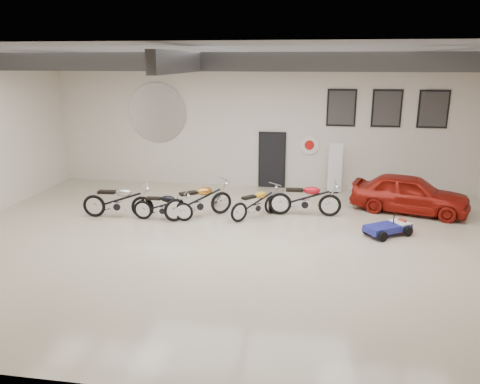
% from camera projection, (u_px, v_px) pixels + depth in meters
% --- Properties ---
extents(floor, '(16.00, 12.00, 0.01)m').
position_uv_depth(floor, '(233.00, 243.00, 12.67)').
color(floor, '#C0AE92').
rests_on(floor, ground).
extents(ceiling, '(16.00, 12.00, 0.01)m').
position_uv_depth(ceiling, '(232.00, 50.00, 11.31)').
color(ceiling, slate).
rests_on(ceiling, back_wall).
extents(back_wall, '(16.00, 0.02, 5.00)m').
position_uv_depth(back_wall, '(260.00, 122.00, 17.69)').
color(back_wall, beige).
rests_on(back_wall, floor).
extents(ceiling_beams, '(15.80, 11.80, 0.32)m').
position_uv_depth(ceiling_beams, '(232.00, 61.00, 11.38)').
color(ceiling_beams, slate).
rests_on(ceiling_beams, ceiling).
extents(door, '(0.92, 0.08, 2.10)m').
position_uv_depth(door, '(272.00, 161.00, 17.97)').
color(door, black).
rests_on(door, back_wall).
extents(logo_plaque, '(2.30, 0.06, 1.16)m').
position_uv_depth(logo_plaque, '(157.00, 113.00, 18.16)').
color(logo_plaque, silver).
rests_on(logo_plaque, back_wall).
extents(poster_left, '(1.05, 0.08, 1.35)m').
position_uv_depth(poster_left, '(341.00, 108.00, 17.04)').
color(poster_left, black).
rests_on(poster_left, back_wall).
extents(poster_mid, '(1.05, 0.08, 1.35)m').
position_uv_depth(poster_mid, '(387.00, 108.00, 16.80)').
color(poster_mid, black).
rests_on(poster_mid, back_wall).
extents(poster_right, '(1.05, 0.08, 1.35)m').
position_uv_depth(poster_right, '(433.00, 109.00, 16.56)').
color(poster_right, black).
rests_on(poster_right, back_wall).
extents(oil_sign, '(0.72, 0.10, 0.72)m').
position_uv_depth(oil_sign, '(309.00, 145.00, 17.58)').
color(oil_sign, white).
rests_on(oil_sign, back_wall).
extents(banner_stand, '(0.53, 0.26, 1.87)m').
position_uv_depth(banner_stand, '(335.00, 168.00, 17.21)').
color(banner_stand, white).
rests_on(banner_stand, floor).
extents(motorcycle_silver, '(2.26, 0.83, 1.16)m').
position_uv_depth(motorcycle_silver, '(118.00, 200.00, 14.55)').
color(motorcycle_silver, silver).
rests_on(motorcycle_silver, floor).
extents(motorcycle_black, '(1.86, 0.60, 0.96)m').
position_uv_depth(motorcycle_black, '(163.00, 205.00, 14.35)').
color(motorcycle_black, silver).
rests_on(motorcycle_black, floor).
extents(motorcycle_gold, '(2.20, 1.91, 1.16)m').
position_uv_depth(motorcycle_gold, '(199.00, 200.00, 14.57)').
color(motorcycle_gold, silver).
rests_on(motorcycle_gold, floor).
extents(motorcycle_yellow, '(1.75, 1.81, 1.00)m').
position_uv_depth(motorcycle_yellow, '(256.00, 202.00, 14.57)').
color(motorcycle_yellow, silver).
rests_on(motorcycle_yellow, floor).
extents(motorcycle_red, '(2.26, 0.78, 1.16)m').
position_uv_depth(motorcycle_red, '(305.00, 198.00, 14.76)').
color(motorcycle_red, silver).
rests_on(motorcycle_red, floor).
extents(go_kart, '(1.77, 1.54, 0.60)m').
position_uv_depth(go_kart, '(392.00, 224.00, 13.21)').
color(go_kart, navy).
rests_on(go_kart, floor).
extents(vintage_car, '(2.41, 3.92, 1.25)m').
position_uv_depth(vintage_car, '(410.00, 193.00, 15.10)').
color(vintage_car, maroon).
rests_on(vintage_car, floor).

